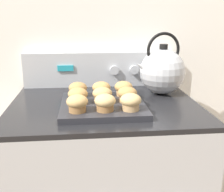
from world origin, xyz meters
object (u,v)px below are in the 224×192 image
at_px(muffin_r2_c0, 78,89).
at_px(muffin_r0_c2, 131,102).
at_px(muffin_r1_c0, 78,96).
at_px(muffin_r1_c1, 102,95).
at_px(muffin_r0_c0, 77,103).
at_px(muffin_r1_c2, 127,94).
at_px(muffin_r2_c2, 124,88).
at_px(muffin_r2_c1, 101,89).
at_px(muffin_pan, 103,105).
at_px(muffin_r0_c1, 105,102).
at_px(tea_kettle, 162,71).

bearing_deg(muffin_r2_c0, muffin_r0_c2, -45.03).
height_order(muffin_r1_c0, muffin_r1_c1, same).
distance_m(muffin_r0_c0, muffin_r1_c2, 0.21).
height_order(muffin_r0_c0, muffin_r2_c2, same).
xyz_separation_m(muffin_r0_c0, muffin_r1_c0, (0.00, 0.09, 0.00)).
distance_m(muffin_r2_c1, muffin_r2_c2, 0.09).
relative_size(muffin_pan, muffin_r0_c0, 4.25).
height_order(muffin_pan, muffin_r2_c1, muffin_r2_c1).
bearing_deg(muffin_r0_c1, muffin_r1_c0, 135.27).
xyz_separation_m(muffin_r0_c2, muffin_r2_c0, (-0.19, 0.19, 0.00)).
bearing_deg(muffin_r0_c0, muffin_r2_c1, 62.63).
bearing_deg(muffin_r2_c2, muffin_r1_c1, -136.51).
bearing_deg(muffin_r2_c0, muffin_r1_c0, -89.08).
bearing_deg(muffin_r1_c0, muffin_r2_c1, 43.77).
distance_m(muffin_r0_c2, muffin_r2_c2, 0.18).
relative_size(muffin_r1_c0, tea_kettle, 0.27).
relative_size(muffin_r0_c1, muffin_r0_c2, 1.00).
bearing_deg(muffin_pan, muffin_r0_c2, -45.26).
bearing_deg(muffin_r0_c0, muffin_r1_c2, 25.50).
xyz_separation_m(muffin_pan, muffin_r0_c1, (0.00, -0.09, 0.04)).
height_order(muffin_r1_c1, muffin_r2_c1, same).
bearing_deg(muffin_r0_c0, muffin_r2_c2, 44.29).
relative_size(muffin_r1_c1, muffin_r2_c1, 1.00).
distance_m(muffin_r2_c0, muffin_r2_c2, 0.19).
bearing_deg(muffin_pan, tea_kettle, 33.17).
distance_m(muffin_r0_c0, muffin_r2_c2, 0.26).
relative_size(muffin_r0_c0, tea_kettle, 0.27).
xyz_separation_m(muffin_r2_c1, tea_kettle, (0.27, 0.09, 0.05)).
distance_m(muffin_r0_c1, muffin_r2_c2, 0.20).
xyz_separation_m(muffin_r0_c2, muffin_r1_c1, (-0.09, 0.09, 0.00)).
bearing_deg(muffin_r1_c2, muffin_r2_c0, 153.20).
bearing_deg(muffin_r2_c2, muffin_r2_c1, 178.96).
distance_m(muffin_r1_c1, muffin_r2_c1, 0.09).
height_order(muffin_pan, muffin_r2_c0, muffin_r2_c0).
relative_size(muffin_r2_c0, muffin_r2_c1, 1.00).
distance_m(muffin_r1_c0, tea_kettle, 0.41).
distance_m(muffin_r0_c1, muffin_r2_c1, 0.18).
bearing_deg(muffin_r2_c0, muffin_r2_c1, -0.66).
relative_size(muffin_r1_c0, muffin_r2_c0, 1.00).
xyz_separation_m(muffin_r0_c0, muffin_r0_c1, (0.10, -0.00, 0.00)).
relative_size(muffin_r0_c0, muffin_r0_c1, 1.00).
distance_m(muffin_r2_c0, muffin_r2_c1, 0.09).
distance_m(muffin_pan, muffin_r1_c2, 0.10).
bearing_deg(muffin_r1_c0, muffin_r0_c1, -44.73).
distance_m(muffin_r0_c2, muffin_r2_c0, 0.26).
relative_size(muffin_r0_c1, muffin_r1_c0, 1.00).
relative_size(muffin_r0_c0, muffin_r2_c1, 1.00).
bearing_deg(muffin_r0_c0, muffin_r0_c1, -0.44).
height_order(muffin_r1_c1, tea_kettle, tea_kettle).
bearing_deg(muffin_r0_c2, muffin_pan, 134.74).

